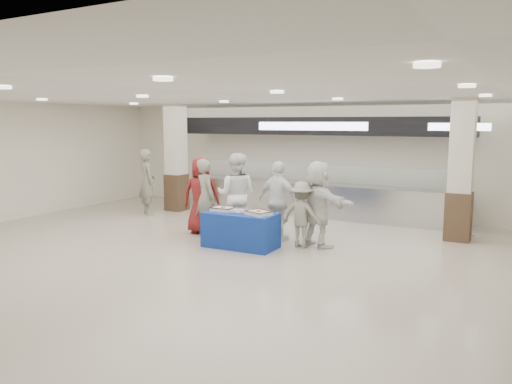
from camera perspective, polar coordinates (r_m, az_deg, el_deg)
The scene contains 15 objects.
ground at distance 9.78m, azimuth -5.64°, elevation -7.85°, with size 14.00×14.00×0.00m, color #BDB3A1.
serving_line at distance 14.26m, azimuth 6.74°, elevation 1.89°, with size 8.70×0.85×2.80m.
column_left at distance 15.21m, azimuth -9.13°, elevation 3.63°, with size 0.55×0.55×3.20m.
column_right at distance 12.05m, azimuth 22.37°, elevation 1.99°, with size 0.55×0.55×3.20m.
display_table at distance 10.70m, azimuth -1.76°, elevation -4.37°, with size 1.55×0.78×0.75m, color #153896.
sheet_cake_left at distance 10.87m, azimuth -3.78°, elevation -1.90°, with size 0.50×0.40×0.10m.
sheet_cake_right at distance 10.37m, azimuth 0.29°, elevation -2.36°, with size 0.58×0.52×0.10m.
cupcake_tray at distance 10.65m, azimuth -1.68°, elevation -2.20°, with size 0.41×0.33×0.06m.
civilian_maroon at distance 12.03m, azimuth -6.26°, elevation -0.38°, with size 0.90×0.59×1.84m, color maroon.
soldier_a at distance 11.86m, azimuth -5.85°, elevation -0.57°, with size 0.66×0.43×1.81m, color gray.
chef_tall at distance 11.63m, azimuth -2.28°, elevation -0.34°, with size 0.95×0.74×1.95m, color white.
chef_short at distance 11.24m, azimuth 2.60°, elevation -1.03°, with size 1.06×0.44×1.80m, color white.
soldier_b at distance 10.67m, azimuth 5.29°, elevation -2.60°, with size 0.92×0.53×1.42m, color gray.
civilian_white at distance 10.74m, azimuth 7.11°, elevation -1.37°, with size 1.72×0.55×1.86m, color white.
soldier_bg at distance 14.73m, azimuth -12.32°, elevation 1.13°, with size 0.69×0.45×1.90m, color gray.
Camera 1 is at (5.38, -7.72, 2.67)m, focal length 35.00 mm.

